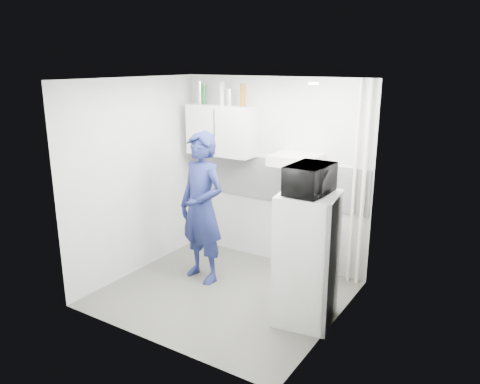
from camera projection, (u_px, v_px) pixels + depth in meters
The scene contains 22 objects.
floor at pixel (224, 293), 5.82m from camera, with size 2.80×2.80×0.00m, color #54534D.
ceiling at pixel (222, 79), 5.12m from camera, with size 2.80×2.80×0.00m, color white.
wall_back at pixel (274, 172), 6.49m from camera, with size 2.80×2.80×0.00m, color silver.
wall_left at pixel (136, 178), 6.19m from camera, with size 2.60×2.60×0.00m, color silver.
wall_right at pixel (336, 213), 4.75m from camera, with size 2.60×2.60×0.00m, color silver.
person at pixel (202, 208), 5.98m from camera, with size 0.71×0.47×1.96m, color navy.
stove at pixel (309, 247), 6.17m from camera, with size 0.52×0.52×0.84m, color silver.
fridge at pixel (307, 259), 5.04m from camera, with size 0.61×0.61×1.47m, color beige.
stove_top at pixel (311, 216), 6.05m from camera, with size 0.50×0.50×0.03m, color black.
saucepan at pixel (307, 210), 6.12m from camera, with size 0.15×0.15×0.09m, color silver.
microwave at pixel (310, 179), 4.80m from camera, with size 0.38×0.56×0.31m, color black.
bottle_a at pixel (200, 92), 6.63m from camera, with size 0.07×0.07×0.32m, color silver.
bottle_b at pixel (204, 94), 6.60m from camera, with size 0.07×0.07×0.27m, color #144C1E.
bottle_d at pixel (222, 94), 6.44m from camera, with size 0.07×0.07×0.31m, color #B2B7BC.
canister_a at pixel (229, 97), 6.39m from camera, with size 0.09×0.09×0.23m, color silver.
bottle_e at pixel (243, 95), 6.27m from camera, with size 0.07×0.07×0.30m, color brown.
upper_cabinet at pixel (222, 130), 6.58m from camera, with size 1.00×0.35×0.70m, color beige.
range_hood at pixel (296, 160), 5.98m from camera, with size 0.60×0.50×0.14m, color silver.
backsplash at pixel (273, 180), 6.50m from camera, with size 2.74×0.03×0.60m, color white.
pipe_a at pixel (364, 187), 5.75m from camera, with size 0.05×0.05×2.60m, color silver.
pipe_b at pixel (354, 185), 5.82m from camera, with size 0.04×0.04×2.60m, color silver.
ceiling_spot_fixture at pixel (313, 84), 4.78m from camera, with size 0.10×0.10×0.02m, color white.
Camera 1 is at (2.98, -4.34, 2.80)m, focal length 35.00 mm.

